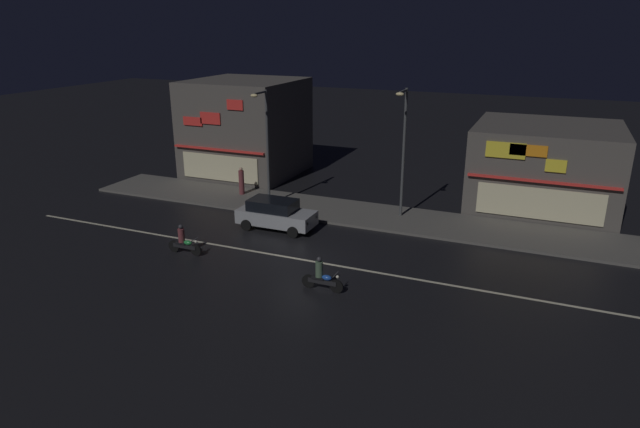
# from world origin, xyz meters

# --- Properties ---
(ground_plane) EXTENTS (140.00, 140.00, 0.00)m
(ground_plane) POSITION_xyz_m (0.00, 0.00, 0.00)
(ground_plane) COLOR black
(lane_divider_stripe) EXTENTS (33.06, 0.16, 0.01)m
(lane_divider_stripe) POSITION_xyz_m (0.00, 0.00, 0.01)
(lane_divider_stripe) COLOR beige
(lane_divider_stripe) RESTS_ON ground
(sidewalk_far) EXTENTS (34.80, 4.36, 0.14)m
(sidewalk_far) POSITION_xyz_m (0.00, 7.34, 0.07)
(sidewalk_far) COLOR #5B5954
(sidewalk_far) RESTS_ON ground
(storefront_left_block) EXTENTS (8.45, 8.24, 5.04)m
(storefront_left_block) POSITION_xyz_m (10.44, 13.56, 2.52)
(storefront_left_block) COLOR #56514C
(storefront_left_block) RESTS_ON ground
(storefront_center_block) EXTENTS (7.49, 7.82, 6.96)m
(storefront_center_block) POSITION_xyz_m (-10.44, 13.35, 3.47)
(storefront_center_block) COLOR #56514C
(storefront_center_block) RESTS_ON ground
(streetlamp_west) EXTENTS (0.44, 1.64, 7.03)m
(streetlamp_west) POSITION_xyz_m (-5.14, 6.55, 4.29)
(streetlamp_west) COLOR #47494C
(streetlamp_west) RESTS_ON sidewalk_far
(streetlamp_mid) EXTENTS (0.44, 1.64, 7.37)m
(streetlamp_mid) POSITION_xyz_m (2.99, 7.63, 4.47)
(streetlamp_mid) COLOR #47494C
(streetlamp_mid) RESTS_ON sidewalk_far
(pedestrian_on_sidewalk) EXTENTS (0.35, 0.35, 1.81)m
(pedestrian_on_sidewalk) POSITION_xyz_m (-7.80, 7.96, 0.98)
(pedestrian_on_sidewalk) COLOR brown
(pedestrian_on_sidewalk) RESTS_ON sidewalk_far
(parked_car_near_kerb) EXTENTS (4.30, 1.98, 1.67)m
(parked_car_near_kerb) POSITION_xyz_m (-2.94, 3.36, 0.87)
(parked_car_near_kerb) COLOR #9EA0A5
(parked_car_near_kerb) RESTS_ON ground
(motorcycle_lead) EXTENTS (1.90, 0.60, 1.52)m
(motorcycle_lead) POSITION_xyz_m (-5.52, -1.58, 0.63)
(motorcycle_lead) COLOR black
(motorcycle_lead) RESTS_ON ground
(motorcycle_following) EXTENTS (1.90, 0.60, 1.52)m
(motorcycle_following) POSITION_xyz_m (2.31, -2.60, 0.63)
(motorcycle_following) COLOR black
(motorcycle_following) RESTS_ON ground
(traffic_cone) EXTENTS (0.36, 0.36, 0.55)m
(traffic_cone) POSITION_xyz_m (-5.72, 4.53, 0.28)
(traffic_cone) COLOR orange
(traffic_cone) RESTS_ON ground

